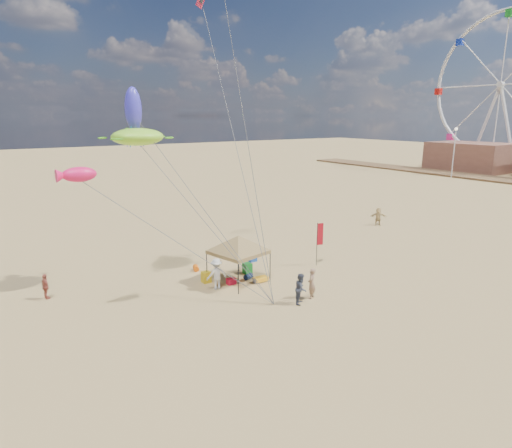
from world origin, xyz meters
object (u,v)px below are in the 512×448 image
object	(u,v)px
canopy_tent	(238,237)
feather_flag	(319,237)
cooler_red	(231,281)
cooler_blue	(253,259)
beach_cart	(261,279)
person_far_c	(378,216)
ferris_wheel	(500,92)
chair_yellow	(206,277)
chair_green	(247,268)
person_near_c	(217,274)
person_near_a	(312,283)
person_near_b	(301,289)
lamp_north	(455,144)
person_far_a	(46,287)

from	to	relation	value
canopy_tent	feather_flag	world-z (taller)	canopy_tent
canopy_tent	cooler_red	distance (m)	2.75
cooler_blue	beach_cart	bearing A→B (deg)	-116.50
person_far_c	ferris_wheel	xyz separation A→B (m)	(53.47, 18.87, 13.54)
feather_flag	chair_yellow	bearing A→B (deg)	170.20
canopy_tent	chair_green	xyz separation A→B (m)	(1.28, 0.99, -2.53)
person_near_c	person_far_c	xyz separation A→B (m)	(20.49, 5.59, -0.09)
person_near_a	person_near_b	size ratio (longest dim) A/B	1.03
person_near_a	lamp_north	size ratio (longest dim) A/B	0.22
beach_cart	lamp_north	world-z (taller)	lamp_north
chair_green	person_far_a	bearing A→B (deg)	166.46
person_near_c	person_near_a	bearing A→B (deg)	141.87
chair_green	person_far_c	size ratio (longest dim) A/B	0.41
cooler_blue	person_far_c	bearing A→B (deg)	8.81
person_far_a	person_near_a	bearing A→B (deg)	-133.52
cooler_blue	person_near_b	bearing A→B (deg)	-103.51
feather_flag	person_far_c	xyz separation A→B (m)	(12.48, 5.65, -1.18)
cooler_red	person_near_a	world-z (taller)	person_near_a
cooler_blue	person_near_c	world-z (taller)	person_near_c
person_near_a	person_far_a	size ratio (longest dim) A/B	1.21
chair_green	chair_yellow	size ratio (longest dim) A/B	1.00
person_near_b	beach_cart	bearing A→B (deg)	49.78
canopy_tent	chair_green	distance (m)	3.01
person_far_c	lamp_north	size ratio (longest dim) A/B	0.21
cooler_blue	ferris_wheel	distance (m)	73.90
feather_flag	person_far_c	distance (m)	13.75
canopy_tent	person_far_a	xyz separation A→B (m)	(-10.43, 3.81, -2.15)
beach_cart	person_far_a	size ratio (longest dim) A/B	0.61
cooler_blue	person_near_a	xyz separation A→B (m)	(-0.86, -7.34, 0.70)
feather_flag	cooler_red	world-z (taller)	feather_flag
chair_green	chair_yellow	xyz separation A→B (m)	(-3.00, 0.08, 0.00)
person_near_b	ferris_wheel	xyz separation A→B (m)	(71.14, 28.90, 13.53)
cooler_blue	person_near_c	size ratio (longest dim) A/B	0.28
canopy_tent	feather_flag	bearing A→B (deg)	-2.90
ferris_wheel	person_far_c	bearing A→B (deg)	-160.56
chair_green	ferris_wheel	xyz separation A→B (m)	(70.98, 23.21, 14.05)
feather_flag	lamp_north	xyz separation A→B (m)	(48.96, 21.77, 3.48)
person_far_c	feather_flag	bearing A→B (deg)	-120.55
cooler_blue	person_far_a	bearing A→B (deg)	175.99
feather_flag	person_near_c	bearing A→B (deg)	179.60
cooler_blue	person_far_c	xyz separation A→B (m)	(15.84, 2.46, 0.67)
cooler_blue	person_far_c	distance (m)	16.05
chair_yellow	canopy_tent	bearing A→B (deg)	-31.91
cooler_red	person_near_a	xyz separation A→B (m)	(2.67, -4.39, 0.70)
person_near_c	ferris_wheel	distance (m)	79.06
canopy_tent	lamp_north	size ratio (longest dim) A/B	0.66
chair_green	person_far_a	xyz separation A→B (m)	(-11.71, 2.82, 0.38)
cooler_blue	chair_green	distance (m)	2.52
person_near_b	person_far_a	bearing A→B (deg)	103.47
person_far_c	ferris_wheel	size ratio (longest dim) A/B	0.06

